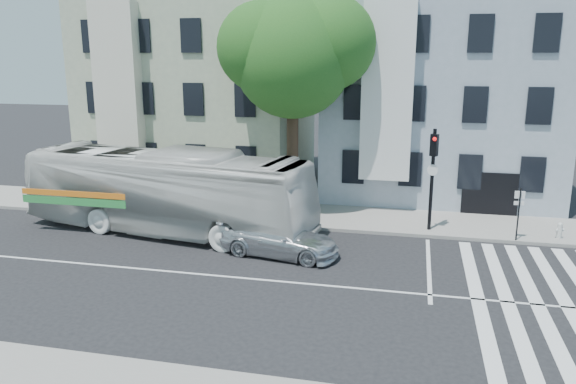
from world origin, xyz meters
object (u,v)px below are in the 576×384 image
(fire_hydrant, at_px, (560,230))
(bus, at_px, (166,191))
(sedan, at_px, (279,238))
(traffic_signal, at_px, (433,167))

(fire_hydrant, bearing_deg, bus, -171.84)
(sedan, height_order, fire_hydrant, sedan)
(traffic_signal, bearing_deg, fire_hydrant, 24.03)
(bus, xyz_separation_m, traffic_signal, (11.32, 2.33, 1.12))
(sedan, relative_size, fire_hydrant, 6.87)
(traffic_signal, relative_size, fire_hydrant, 6.69)
(sedan, relative_size, traffic_signal, 1.03)
(sedan, bearing_deg, fire_hydrant, -60.26)
(bus, height_order, traffic_signal, traffic_signal)
(sedan, xyz_separation_m, traffic_signal, (5.79, 4.12, 2.29))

